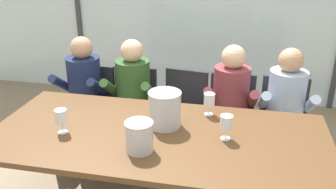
# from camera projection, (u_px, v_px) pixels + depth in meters

# --- Properties ---
(ground) EXTENTS (14.00, 14.00, 0.00)m
(ground) POSITION_uv_depth(u_px,v_px,m) (181.00, 152.00, 3.72)
(ground) COLOR #847056
(window_glass_panel) EXTENTS (7.56, 0.03, 2.60)m
(window_glass_panel) POSITION_uv_depth(u_px,v_px,m) (203.00, 1.00, 4.56)
(window_glass_panel) COLOR silver
(window_glass_panel) RESTS_ON ground
(dining_table) EXTENTS (2.36, 1.09, 0.76)m
(dining_table) POSITION_uv_depth(u_px,v_px,m) (158.00, 142.00, 2.55)
(dining_table) COLOR brown
(dining_table) RESTS_ON ground
(chair_near_curtain) EXTENTS (0.47, 0.47, 0.87)m
(chair_near_curtain) POSITION_uv_depth(u_px,v_px,m) (92.00, 103.00, 3.63)
(chair_near_curtain) COLOR #232328
(chair_near_curtain) RESTS_ON ground
(chair_left_of_center) EXTENTS (0.45, 0.45, 0.87)m
(chair_left_of_center) POSITION_uv_depth(u_px,v_px,m) (134.00, 106.00, 3.57)
(chair_left_of_center) COLOR #232328
(chair_left_of_center) RESTS_ON ground
(chair_center) EXTENTS (0.49, 0.49, 0.87)m
(chair_center) POSITION_uv_depth(u_px,v_px,m) (183.00, 109.00, 3.50)
(chair_center) COLOR #232328
(chair_center) RESTS_ON ground
(chair_right_of_center) EXTENTS (0.45, 0.45, 0.87)m
(chair_right_of_center) POSITION_uv_depth(u_px,v_px,m) (231.00, 114.00, 3.39)
(chair_right_of_center) COLOR #232328
(chair_right_of_center) RESTS_ON ground
(chair_near_window_right) EXTENTS (0.45, 0.45, 0.87)m
(chair_near_window_right) POSITION_uv_depth(u_px,v_px,m) (283.00, 118.00, 3.32)
(chair_near_window_right) COLOR #232328
(chair_near_window_right) RESTS_ON ground
(person_navy_polo) EXTENTS (0.47, 0.62, 1.19)m
(person_navy_polo) POSITION_uv_depth(u_px,v_px,m) (82.00, 91.00, 3.47)
(person_navy_polo) COLOR #192347
(person_navy_polo) RESTS_ON ground
(person_olive_shirt) EXTENTS (0.46, 0.61, 1.19)m
(person_olive_shirt) POSITION_uv_depth(u_px,v_px,m) (131.00, 95.00, 3.38)
(person_olive_shirt) COLOR #2D5123
(person_olive_shirt) RESTS_ON ground
(person_maroon_top) EXTENTS (0.47, 0.62, 1.19)m
(person_maroon_top) POSITION_uv_depth(u_px,v_px,m) (230.00, 103.00, 3.20)
(person_maroon_top) COLOR brown
(person_maroon_top) RESTS_ON ground
(person_pale_blue_shirt) EXTENTS (0.46, 0.61, 1.19)m
(person_pale_blue_shirt) POSITION_uv_depth(u_px,v_px,m) (286.00, 108.00, 3.11)
(person_pale_blue_shirt) COLOR #9EB2D1
(person_pale_blue_shirt) RESTS_ON ground
(ice_bucket_primary) EXTENTS (0.24, 0.24, 0.26)m
(ice_bucket_primary) POSITION_uv_depth(u_px,v_px,m) (165.00, 109.00, 2.58)
(ice_bucket_primary) COLOR #B7B7BC
(ice_bucket_primary) RESTS_ON dining_table
(ice_bucket_secondary) EXTENTS (0.19, 0.19, 0.20)m
(ice_bucket_secondary) POSITION_uv_depth(u_px,v_px,m) (139.00, 136.00, 2.28)
(ice_bucket_secondary) COLOR #B7B7BC
(ice_bucket_secondary) RESTS_ON dining_table
(wine_glass_by_left_taster) EXTENTS (0.08, 0.08, 0.17)m
(wine_glass_by_left_taster) POSITION_uv_depth(u_px,v_px,m) (209.00, 100.00, 2.75)
(wine_glass_by_left_taster) COLOR silver
(wine_glass_by_left_taster) RESTS_ON dining_table
(wine_glass_near_bucket) EXTENTS (0.08, 0.08, 0.17)m
(wine_glass_near_bucket) POSITION_uv_depth(u_px,v_px,m) (226.00, 123.00, 2.41)
(wine_glass_near_bucket) COLOR silver
(wine_glass_near_bucket) RESTS_ON dining_table
(wine_glass_center_pour) EXTENTS (0.08, 0.08, 0.17)m
(wine_glass_center_pour) POSITION_uv_depth(u_px,v_px,m) (61.00, 117.00, 2.49)
(wine_glass_center_pour) COLOR silver
(wine_glass_center_pour) RESTS_ON dining_table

